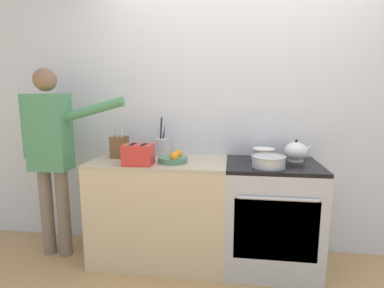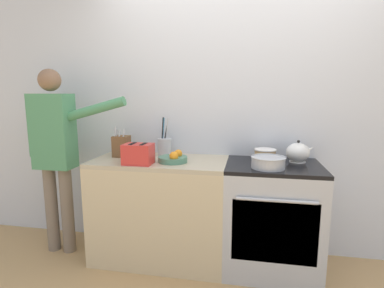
# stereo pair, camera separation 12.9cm
# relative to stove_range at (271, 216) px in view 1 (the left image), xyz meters

# --- Properties ---
(ground_plane) EXTENTS (16.00, 16.00, 0.00)m
(ground_plane) POSITION_rel_stove_range_xyz_m (-0.29, -0.30, -0.45)
(ground_plane) COLOR tan
(wall_back) EXTENTS (8.00, 0.04, 2.60)m
(wall_back) POSITION_rel_stove_range_xyz_m (-0.29, 0.32, 0.85)
(wall_back) COLOR silver
(wall_back) RESTS_ON ground_plane
(counter_cabinet) EXTENTS (1.15, 0.60, 0.90)m
(counter_cabinet) POSITION_rel_stove_range_xyz_m (-0.95, 0.00, -0.00)
(counter_cabinet) COLOR beige
(counter_cabinet) RESTS_ON ground_plane
(stove_range) EXTENTS (0.75, 0.63, 0.90)m
(stove_range) POSITION_rel_stove_range_xyz_m (0.00, 0.00, 0.00)
(stove_range) COLOR #B7BABF
(stove_range) RESTS_ON ground_plane
(layer_cake) EXTENTS (0.23, 0.23, 0.10)m
(layer_cake) POSITION_rel_stove_range_xyz_m (-0.06, 0.14, 0.49)
(layer_cake) COLOR #4C4C51
(layer_cake) RESTS_ON stove_range
(tea_kettle) EXTENTS (0.23, 0.19, 0.18)m
(tea_kettle) POSITION_rel_stove_range_xyz_m (0.20, 0.13, 0.53)
(tea_kettle) COLOR white
(tea_kettle) RESTS_ON stove_range
(mixing_bowl) EXTENTS (0.26, 0.26, 0.09)m
(mixing_bowl) POSITION_rel_stove_range_xyz_m (-0.05, -0.13, 0.49)
(mixing_bowl) COLOR #B7BABF
(mixing_bowl) RESTS_ON stove_range
(knife_block) EXTENTS (0.13, 0.13, 0.27)m
(knife_block) POSITION_rel_stove_range_xyz_m (-1.32, 0.07, 0.54)
(knife_block) COLOR brown
(knife_block) RESTS_ON counter_cabinet
(utensil_crock) EXTENTS (0.12, 0.12, 0.35)m
(utensil_crock) POSITION_rel_stove_range_xyz_m (-0.96, 0.19, 0.53)
(utensil_crock) COLOR #B7BABF
(utensil_crock) RESTS_ON counter_cabinet
(fruit_bowl) EXTENTS (0.24, 0.24, 0.10)m
(fruit_bowl) POSITION_rel_stove_range_xyz_m (-0.81, -0.07, 0.48)
(fruit_bowl) COLOR #4C7F66
(fruit_bowl) RESTS_ON counter_cabinet
(toaster) EXTENTS (0.25, 0.17, 0.17)m
(toaster) POSITION_rel_stove_range_xyz_m (-1.07, -0.18, 0.53)
(toaster) COLOR red
(toaster) RESTS_ON counter_cabinet
(person_baker) EXTENTS (0.94, 0.20, 1.67)m
(person_baker) POSITION_rel_stove_range_xyz_m (-1.89, -0.06, 0.55)
(person_baker) COLOR #7A6B5B
(person_baker) RESTS_ON ground_plane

